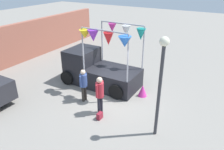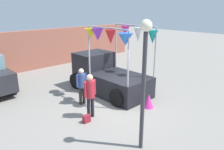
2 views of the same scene
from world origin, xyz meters
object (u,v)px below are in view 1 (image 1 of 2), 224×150
at_px(person_vendor, 84,82).
at_px(handbag, 100,116).
at_px(vendor_truck, 97,68).
at_px(folded_kite_bundle_magenta, 143,90).
at_px(person_customer, 100,92).
at_px(street_lamp, 161,74).

bearing_deg(person_vendor, handbag, -120.98).
relative_size(vendor_truck, person_vendor, 2.63).
bearing_deg(folded_kite_bundle_magenta, handbag, 163.11).
bearing_deg(handbag, folded_kite_bundle_magenta, -16.89).
xyz_separation_m(person_customer, folded_kite_bundle_magenta, (2.29, -1.00, -0.74)).
distance_m(person_customer, handbag, 0.99).
height_order(person_customer, folded_kite_bundle_magenta, person_customer).
relative_size(person_vendor, street_lamp, 0.42).
distance_m(handbag, folded_kite_bundle_magenta, 2.76).
xyz_separation_m(vendor_truck, person_vendor, (-1.85, -0.47, 0.03)).
relative_size(handbag, street_lamp, 0.07).
xyz_separation_m(handbag, folded_kite_bundle_magenta, (2.64, -0.80, 0.16)).
bearing_deg(vendor_truck, street_lamp, -120.02).
xyz_separation_m(vendor_truck, street_lamp, (-2.44, -4.22, 1.55)).
bearing_deg(street_lamp, person_vendor, 81.04).
distance_m(person_customer, person_vendor, 1.33).
xyz_separation_m(person_vendor, street_lamp, (-0.59, -3.75, 1.51)).
bearing_deg(handbag, person_vendor, 59.02).
bearing_deg(folded_kite_bundle_magenta, vendor_truck, 88.62).
bearing_deg(person_customer, folded_kite_bundle_magenta, -23.64).
xyz_separation_m(handbag, street_lamp, (0.26, -2.32, 2.33)).
bearing_deg(person_vendor, person_customer, -112.42).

